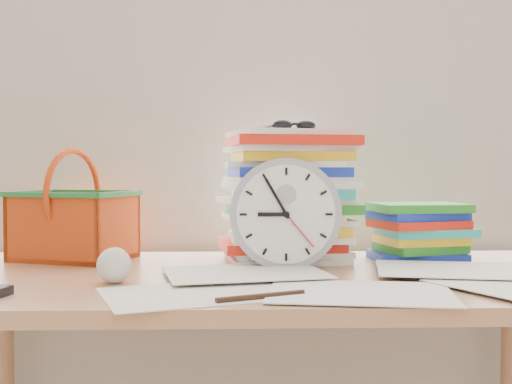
{
  "coord_description": "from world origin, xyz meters",
  "views": [
    {
      "loc": [
        -0.06,
        0.27,
        0.97
      ],
      "look_at": [
        -0.02,
        1.6,
        0.92
      ],
      "focal_mm": 45.0,
      "sensor_mm": 36.0,
      "label": 1
    }
  ],
  "objects_px": {
    "paper_stack": "(286,196)",
    "book_stack": "(420,232)",
    "basket": "(74,205)",
    "clock": "(285,213)",
    "desk": "(265,308)"
  },
  "relations": [
    {
      "from": "paper_stack",
      "to": "clock",
      "type": "height_order",
      "value": "paper_stack"
    },
    {
      "from": "paper_stack",
      "to": "book_stack",
      "type": "xyz_separation_m",
      "value": [
        0.32,
        -0.01,
        -0.09
      ]
    },
    {
      "from": "clock",
      "to": "book_stack",
      "type": "distance_m",
      "value": 0.36
    },
    {
      "from": "desk",
      "to": "paper_stack",
      "type": "distance_m",
      "value": 0.3
    },
    {
      "from": "book_stack",
      "to": "basket",
      "type": "height_order",
      "value": "basket"
    },
    {
      "from": "book_stack",
      "to": "desk",
      "type": "bearing_deg",
      "value": -154.93
    },
    {
      "from": "desk",
      "to": "clock",
      "type": "xyz_separation_m",
      "value": [
        0.05,
        0.06,
        0.2
      ]
    },
    {
      "from": "desk",
      "to": "basket",
      "type": "relative_size",
      "value": 5.35
    },
    {
      "from": "clock",
      "to": "basket",
      "type": "height_order",
      "value": "basket"
    },
    {
      "from": "paper_stack",
      "to": "basket",
      "type": "relative_size",
      "value": 1.19
    },
    {
      "from": "basket",
      "to": "clock",
      "type": "bearing_deg",
      "value": 1.77
    },
    {
      "from": "paper_stack",
      "to": "clock",
      "type": "relative_size",
      "value": 1.29
    },
    {
      "from": "paper_stack",
      "to": "basket",
      "type": "xyz_separation_m",
      "value": [
        -0.51,
        0.03,
        -0.02
      ]
    },
    {
      "from": "desk",
      "to": "basket",
      "type": "bearing_deg",
      "value": 154.38
    },
    {
      "from": "paper_stack",
      "to": "book_stack",
      "type": "distance_m",
      "value": 0.33
    }
  ]
}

